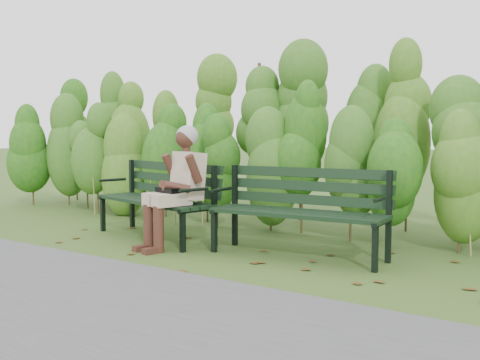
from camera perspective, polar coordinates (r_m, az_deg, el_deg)
The scene contains 7 objects.
ground at distance 6.04m, azimuth -1.91°, elevation -7.34°, with size 80.00×80.00×0.00m, color #3C5724.
footpath at distance 4.52m, azimuth -19.14°, elevation -11.70°, with size 60.00×2.50×0.01m, color #474749.
hedge_band at distance 7.48m, azimuth 6.63°, elevation 4.67°, with size 11.04×1.67×2.42m.
leaf_litter at distance 5.79m, azimuth 1.70°, elevation -7.83°, with size 5.68×2.06×0.01m.
bench_left at distance 6.86m, azimuth -8.05°, elevation -1.37°, with size 1.91×1.00×0.91m.
bench_right at distance 5.82m, azimuth 6.26°, elevation -2.46°, with size 1.86×0.74×0.91m.
seated_woman at distance 6.23m, azimuth -6.34°, elevation 0.09°, with size 0.57×0.84×1.35m.
Camera 1 is at (3.52, -4.74, 1.27)m, focal length 42.00 mm.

